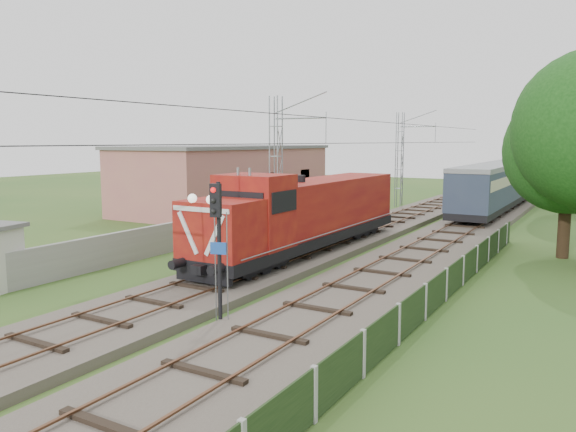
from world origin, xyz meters
The scene contains 11 objects.
ground centered at (0.00, 0.00, 0.00)m, with size 140.00×140.00×0.00m, color #2E5620.
track_main centered at (0.00, 7.00, 0.18)m, with size 4.20×70.00×0.45m.
track_side centered at (5.00, 20.00, 0.18)m, with size 4.20×80.00×0.45m.
catenary centered at (-2.95, 12.00, 4.05)m, with size 3.31×70.00×8.00m.
boundary_wall centered at (-6.50, 12.00, 0.75)m, with size 0.25×40.00×1.50m, color #9E9E99.
station_building centered at (-15.00, 24.00, 2.63)m, with size 8.40×20.40×5.22m.
fence centered at (8.00, 3.00, 0.60)m, with size 0.12×32.00×1.20m.
locomotive centered at (0.00, 9.84, 2.15)m, with size 2.85×16.26×4.13m.
coach_rake centered at (5.00, 74.22, 2.38)m, with size 2.83×105.87×3.27m.
signal_post centered at (2.91, -0.93, 3.05)m, with size 0.48×0.38×4.44m.
tree_a centered at (11.02, 15.79, 5.10)m, with size 6.31×6.01×8.18m.
Camera 1 is at (12.92, -13.94, 5.63)m, focal length 35.00 mm.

